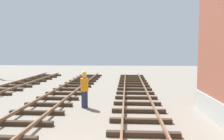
{
  "coord_description": "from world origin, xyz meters",
  "views": [
    {
      "loc": [
        0.69,
        -4.7,
        2.91
      ],
      "look_at": [
        -0.14,
        8.41,
        1.81
      ],
      "focal_mm": 37.86,
      "sensor_mm": 36.0,
      "label": 1
    }
  ],
  "objects": [
    {
      "name": "track_worker_foreground",
      "position": [
        -1.44,
        6.99,
        0.93
      ],
      "size": [
        0.4,
        0.4,
        1.87
      ],
      "color": "#262D4C",
      "rests_on": "ground"
    }
  ]
}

